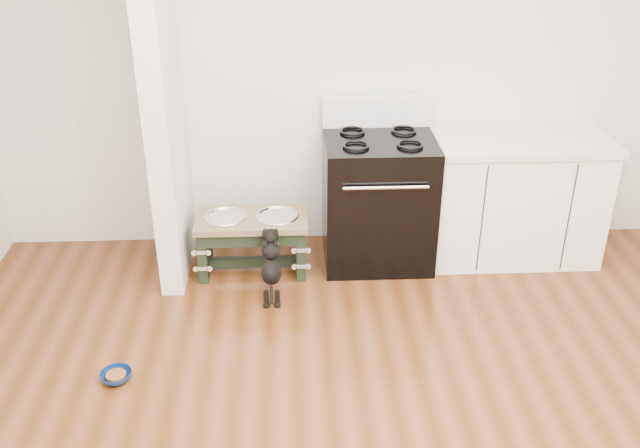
{
  "coord_description": "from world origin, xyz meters",
  "views": [
    {
      "loc": [
        -0.37,
        -2.38,
        2.64
      ],
      "look_at": [
        -0.19,
        1.63,
        0.55
      ],
      "focal_mm": 40.0,
      "sensor_mm": 36.0,
      "label": 1
    }
  ],
  "objects": [
    {
      "name": "puppy",
      "position": [
        -0.51,
        1.65,
        0.26
      ],
      "size": [
        0.13,
        0.4,
        0.47
      ],
      "color": "black",
      "rests_on": "ground"
    },
    {
      "name": "oven_range",
      "position": [
        0.25,
        2.16,
        0.48
      ],
      "size": [
        0.76,
        0.69,
        1.14
      ],
      "color": "black",
      "rests_on": "ground"
    },
    {
      "name": "floor_bowl",
      "position": [
        -1.37,
        0.84,
        0.03
      ],
      "size": [
        0.2,
        0.2,
        0.06
      ],
      "rotation": [
        0.0,
        0.0,
        -0.16
      ],
      "color": "navy",
      "rests_on": "ground"
    },
    {
      "name": "partition_wall",
      "position": [
        -1.18,
        2.1,
        1.35
      ],
      "size": [
        0.15,
        0.8,
        2.7
      ],
      "primitive_type": "cube",
      "color": "silver",
      "rests_on": "ground"
    },
    {
      "name": "cabinet_run",
      "position": [
        1.23,
        2.18,
        0.45
      ],
      "size": [
        1.24,
        0.64,
        0.91
      ],
      "color": "white",
      "rests_on": "ground"
    },
    {
      "name": "dog_feeder",
      "position": [
        -0.64,
        2.01,
        0.3
      ],
      "size": [
        0.77,
        0.41,
        0.44
      ],
      "color": "black",
      "rests_on": "ground"
    },
    {
      "name": "room_shell",
      "position": [
        0.0,
        0.0,
        1.62
      ],
      "size": [
        5.0,
        5.0,
        5.0
      ],
      "color": "silver",
      "rests_on": "ground"
    }
  ]
}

